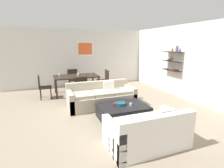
{
  "coord_description": "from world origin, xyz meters",
  "views": [
    {
      "loc": [
        -1.75,
        -4.82,
        2.0
      ],
      "look_at": [
        0.18,
        0.2,
        0.75
      ],
      "focal_mm": 27.63,
      "sensor_mm": 36.0,
      "label": 1
    }
  ],
  "objects_px": {
    "candle_jar": "(131,104)",
    "dining_chair_right_far": "(104,78)",
    "dining_chair_left_near": "(43,86)",
    "wine_glass_foot": "(78,74)",
    "dining_chair_foot": "(81,87)",
    "decorative_bowl": "(121,103)",
    "apple_on_coffee_table": "(115,104)",
    "wine_glass_right_far": "(91,72)",
    "wine_glass_left_near": "(59,74)",
    "dining_chair_head": "(73,78)",
    "coffee_table": "(123,112)",
    "dining_table": "(76,77)",
    "sofa_beige": "(101,98)",
    "loveseat_white": "(147,132)"
  },
  "relations": [
    {
      "from": "apple_on_coffee_table",
      "to": "dining_chair_head",
      "type": "xyz_separation_m",
      "value": [
        -0.56,
        3.71,
        0.09
      ]
    },
    {
      "from": "sofa_beige",
      "to": "dining_table",
      "type": "bearing_deg",
      "value": 106.14
    },
    {
      "from": "sofa_beige",
      "to": "wine_glass_left_near",
      "type": "relative_size",
      "value": 12.15
    },
    {
      "from": "dining_chair_right_far",
      "to": "wine_glass_right_far",
      "type": "distance_m",
      "value": 0.72
    },
    {
      "from": "dining_chair_foot",
      "to": "dining_chair_left_near",
      "type": "distance_m",
      "value": 1.45
    },
    {
      "from": "dining_chair_right_far",
      "to": "dining_chair_left_near",
      "type": "distance_m",
      "value": 2.6
    },
    {
      "from": "dining_table",
      "to": "wine_glass_foot",
      "type": "xyz_separation_m",
      "value": [
        -0.0,
        -0.45,
        0.2
      ]
    },
    {
      "from": "dining_chair_right_far",
      "to": "dining_chair_head",
      "type": "height_order",
      "value": "same"
    },
    {
      "from": "coffee_table",
      "to": "decorative_bowl",
      "type": "distance_m",
      "value": 0.24
    },
    {
      "from": "dining_chair_right_far",
      "to": "dining_chair_foot",
      "type": "height_order",
      "value": "same"
    },
    {
      "from": "coffee_table",
      "to": "dining_table",
      "type": "distance_m",
      "value": 3.03
    },
    {
      "from": "candle_jar",
      "to": "dining_chair_foot",
      "type": "height_order",
      "value": "dining_chair_foot"
    },
    {
      "from": "candle_jar",
      "to": "wine_glass_right_far",
      "type": "xyz_separation_m",
      "value": [
        -0.29,
        3.11,
        0.44
      ]
    },
    {
      "from": "wine_glass_left_near",
      "to": "wine_glass_foot",
      "type": "height_order",
      "value": "same"
    },
    {
      "from": "decorative_bowl",
      "to": "dining_chair_right_far",
      "type": "height_order",
      "value": "dining_chair_right_far"
    },
    {
      "from": "decorative_bowl",
      "to": "wine_glass_left_near",
      "type": "relative_size",
      "value": 1.65
    },
    {
      "from": "wine_glass_right_far",
      "to": "dining_table",
      "type": "bearing_deg",
      "value": -169.19
    },
    {
      "from": "dining_chair_right_far",
      "to": "dining_chair_foot",
      "type": "xyz_separation_m",
      "value": [
        -1.28,
        -1.14,
        0.0
      ]
    },
    {
      "from": "dining_chair_left_near",
      "to": "apple_on_coffee_table",
      "type": "bearing_deg",
      "value": -54.34
    },
    {
      "from": "decorative_bowl",
      "to": "wine_glass_right_far",
      "type": "xyz_separation_m",
      "value": [
        -0.06,
        2.96,
        0.44
      ]
    },
    {
      "from": "coffee_table",
      "to": "wine_glass_foot",
      "type": "bearing_deg",
      "value": 107.38
    },
    {
      "from": "coffee_table",
      "to": "dining_chair_left_near",
      "type": "distance_m",
      "value": 3.37
    },
    {
      "from": "decorative_bowl",
      "to": "coffee_table",
      "type": "bearing_deg",
      "value": -51.01
    },
    {
      "from": "apple_on_coffee_table",
      "to": "dining_chair_head",
      "type": "height_order",
      "value": "dining_chair_head"
    },
    {
      "from": "wine_glass_left_near",
      "to": "candle_jar",
      "type": "bearing_deg",
      "value": -60.73
    },
    {
      "from": "coffee_table",
      "to": "dining_chair_foot",
      "type": "xyz_separation_m",
      "value": [
        -0.76,
        1.97,
        0.31
      ]
    },
    {
      "from": "dining_chair_head",
      "to": "apple_on_coffee_table",
      "type": "bearing_deg",
      "value": -81.36
    },
    {
      "from": "coffee_table",
      "to": "dining_table",
      "type": "bearing_deg",
      "value": 104.83
    },
    {
      "from": "decorative_bowl",
      "to": "apple_on_coffee_table",
      "type": "bearing_deg",
      "value": 167.41
    },
    {
      "from": "candle_jar",
      "to": "dining_chair_foot",
      "type": "xyz_separation_m",
      "value": [
        -0.95,
        2.07,
        0.09
      ]
    },
    {
      "from": "candle_jar",
      "to": "dining_chair_right_far",
      "type": "height_order",
      "value": "dining_chair_right_far"
    },
    {
      "from": "apple_on_coffee_table",
      "to": "dining_chair_right_far",
      "type": "xyz_separation_m",
      "value": [
        0.72,
        3.02,
        0.09
      ]
    },
    {
      "from": "loveseat_white",
      "to": "decorative_bowl",
      "type": "relative_size",
      "value": 5.36
    },
    {
      "from": "decorative_bowl",
      "to": "wine_glass_foot",
      "type": "distance_m",
      "value": 2.53
    },
    {
      "from": "sofa_beige",
      "to": "wine_glass_foot",
      "type": "bearing_deg",
      "value": 111.21
    },
    {
      "from": "decorative_bowl",
      "to": "dining_chair_head",
      "type": "relative_size",
      "value": 0.33
    },
    {
      "from": "dining_chair_left_near",
      "to": "wine_glass_right_far",
      "type": "xyz_separation_m",
      "value": [
        1.93,
        0.35,
        0.35
      ]
    },
    {
      "from": "dining_chair_left_near",
      "to": "wine_glass_foot",
      "type": "relative_size",
      "value": 4.96
    },
    {
      "from": "dining_chair_left_near",
      "to": "candle_jar",
      "type": "bearing_deg",
      "value": -51.09
    },
    {
      "from": "sofa_beige",
      "to": "dining_chair_right_far",
      "type": "xyz_separation_m",
      "value": [
        0.77,
        1.98,
        0.21
      ]
    },
    {
      "from": "dining_table",
      "to": "dining_chair_left_near",
      "type": "distance_m",
      "value": 1.31
    },
    {
      "from": "wine_glass_foot",
      "to": "dining_chair_foot",
      "type": "bearing_deg",
      "value": -90.0
    },
    {
      "from": "dining_chair_foot",
      "to": "dining_chair_left_near",
      "type": "bearing_deg",
      "value": 151.83
    },
    {
      "from": "dining_chair_right_far",
      "to": "dining_chair_left_near",
      "type": "height_order",
      "value": "same"
    },
    {
      "from": "dining_chair_foot",
      "to": "wine_glass_right_far",
      "type": "height_order",
      "value": "wine_glass_right_far"
    },
    {
      "from": "coffee_table",
      "to": "dining_table",
      "type": "height_order",
      "value": "dining_table"
    },
    {
      "from": "decorative_bowl",
      "to": "sofa_beige",
      "type": "bearing_deg",
      "value": 101.1
    },
    {
      "from": "sofa_beige",
      "to": "apple_on_coffee_table",
      "type": "distance_m",
      "value": 1.06
    },
    {
      "from": "coffee_table",
      "to": "dining_chair_head",
      "type": "relative_size",
      "value": 1.47
    },
    {
      "from": "sofa_beige",
      "to": "loveseat_white",
      "type": "xyz_separation_m",
      "value": [
        0.16,
        -2.51,
        0.0
      ]
    }
  ]
}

